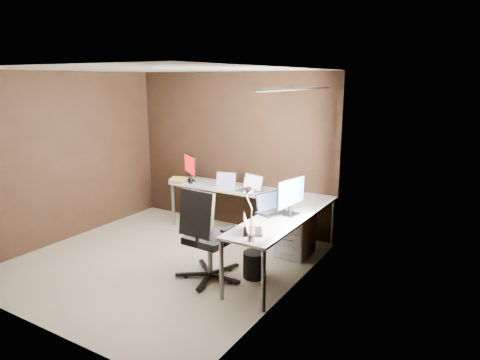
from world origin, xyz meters
name	(u,v)px	position (x,y,z in m)	size (l,w,h in m)	color
room	(182,170)	(0.34, 0.07, 1.28)	(3.60, 3.60, 2.50)	tan
desk	(254,203)	(0.84, 1.04, 0.68)	(2.65, 2.25, 0.73)	white
drawer_pedestal	(295,234)	(1.43, 1.15, 0.30)	(0.42, 0.50, 0.60)	white
monitor_left	(190,166)	(-0.64, 1.50, 0.98)	(0.43, 0.30, 0.44)	black
monitor_right	(291,194)	(1.56, 0.68, 1.00)	(0.17, 0.57, 0.47)	black
laptop_white	(225,184)	(0.08, 1.46, 0.78)	(0.36, 0.30, 0.21)	white
laptop_silver	(250,188)	(0.56, 1.41, 0.78)	(0.42, 0.34, 0.25)	silver
laptop_black_big	(271,208)	(1.31, 0.64, 0.78)	(0.39, 0.45, 0.25)	black
laptop_black_small	(250,228)	(1.44, -0.12, 0.77)	(0.33, 0.36, 0.20)	black
book_stack	(178,180)	(-0.73, 1.30, 0.77)	(0.30, 0.26, 0.08)	#967250
mouse_left	(190,183)	(-0.50, 1.32, 0.75)	(0.08, 0.05, 0.03)	black
mouse_corner	(269,195)	(0.94, 1.30, 0.75)	(0.08, 0.05, 0.03)	black
desk_lamp	(249,207)	(1.51, -0.29, 1.08)	(0.19, 0.21, 0.56)	slate
office_chair	(208,253)	(0.83, -0.08, 0.34)	(0.64, 0.64, 1.15)	black
wastebasket	(254,265)	(1.29, 0.24, 0.16)	(0.28, 0.28, 0.32)	black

